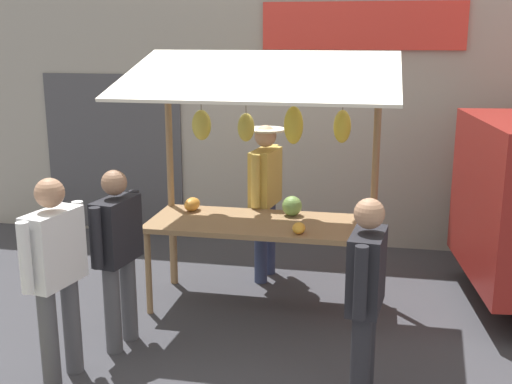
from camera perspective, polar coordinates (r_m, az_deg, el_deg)
ground_plane at (r=6.49m, az=0.52°, el=-10.14°), size 40.00×40.00×0.00m
street_backdrop at (r=8.15m, az=3.17°, el=7.26°), size 9.00×0.30×3.40m
market_stall at (r=6.06m, az=0.69°, el=3.46°), size 2.50×1.46×2.50m
vendor_with_sunhat at (r=6.87m, az=0.84°, el=0.30°), size 0.44×0.72×1.72m
shopper_in_grey_tee at (r=5.51m, az=-12.33°, el=-4.90°), size 0.29×0.67×1.57m
shopper_with_shopping_bag at (r=4.57m, az=9.85°, el=-8.75°), size 0.27×0.68×1.57m
shopper_with_ponytail at (r=5.06m, az=-17.58°, el=-6.44°), size 0.31×0.69×1.63m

